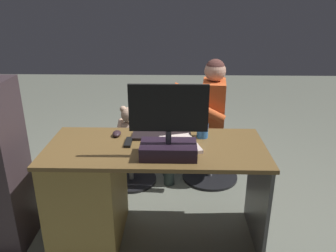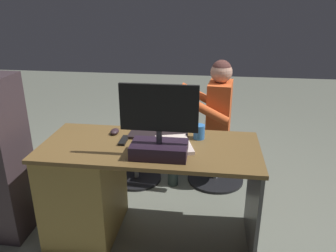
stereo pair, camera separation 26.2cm
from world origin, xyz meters
name	(u,v)px [view 2 (the right image)]	position (x,y,z in m)	size (l,w,h in m)	color
ground_plane	(161,201)	(0.00, 0.00, 0.00)	(10.00, 10.00, 0.00)	slate
desk	(98,185)	(0.39, 0.44, 0.40)	(1.48, 0.65, 0.74)	brown
monitor	(159,134)	(-0.09, 0.59, 0.88)	(0.48, 0.21, 0.46)	black
keyboard	(158,136)	(-0.03, 0.30, 0.75)	(0.42, 0.14, 0.02)	black
computer_mouse	(115,131)	(0.29, 0.28, 0.76)	(0.06, 0.10, 0.04)	#2F1F25
cup	(199,132)	(-0.32, 0.29, 0.79)	(0.08, 0.08, 0.10)	#3372BF
tv_remote	(124,140)	(0.19, 0.41, 0.75)	(0.04, 0.15, 0.02)	black
notebook_binder	(174,145)	(-0.16, 0.44, 0.75)	(0.22, 0.30, 0.02)	beige
office_chair_teddy	(136,155)	(0.29, -0.34, 0.26)	(0.48, 0.48, 0.44)	black
teddy_bear	(135,123)	(0.29, -0.35, 0.59)	(0.23, 0.23, 0.32)	#D0A68A
visitor_chair	(216,157)	(-0.48, -0.43, 0.25)	(0.54, 0.54, 0.44)	black
person	(209,114)	(-0.39, -0.42, 0.68)	(0.59, 0.52, 1.17)	#D75726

